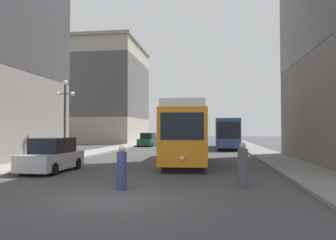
{
  "coord_description": "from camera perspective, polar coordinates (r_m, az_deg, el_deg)",
  "views": [
    {
      "loc": [
        3.2,
        -10.2,
        2.27
      ],
      "look_at": [
        0.45,
        10.17,
        2.88
      ],
      "focal_mm": 34.33,
      "sensor_mm": 36.0,
      "label": 1
    }
  ],
  "objects": [
    {
      "name": "sidewalk_right",
      "position": [
        50.48,
        13.19,
        -4.15
      ],
      "size": [
        2.8,
        120.0,
        0.15
      ],
      "primitive_type": "cube",
      "color": "gray",
      "rests_on": "ground"
    },
    {
      "name": "streetcar",
      "position": [
        22.34,
        3.32,
        -2.14
      ],
      "size": [
        3.07,
        12.41,
        3.89
      ],
      "rotation": [
        0.0,
        0.0,
        0.04
      ],
      "color": "black",
      "rests_on": "ground"
    },
    {
      "name": "transit_bus",
      "position": [
        39.33,
        10.37,
        -2.15
      ],
      "size": [
        2.8,
        12.43,
        3.45
      ],
      "rotation": [
        0.0,
        0.0,
        -0.02
      ],
      "color": "black",
      "rests_on": "ground"
    },
    {
      "name": "ground_plane",
      "position": [
        10.93,
        -9.78,
        -13.67
      ],
      "size": [
        200.0,
        200.0,
        0.0
      ],
      "primitive_type": "plane",
      "color": "#424244"
    },
    {
      "name": "parked_car_left_near",
      "position": [
        43.74,
        -3.55,
        -3.57
      ],
      "size": [
        2.09,
        4.85,
        1.82
      ],
      "rotation": [
        0.0,
        0.0,
        -0.06
      ],
      "color": "black",
      "rests_on": "ground"
    },
    {
      "name": "building_left_corner",
      "position": [
        59.59,
        -12.3,
        4.81
      ],
      "size": [
        15.9,
        16.99,
        17.51
      ],
      "color": "#B2A893",
      "rests_on": "ground"
    },
    {
      "name": "parked_car_left_mid",
      "position": [
        18.49,
        -19.87,
        -6.03
      ],
      "size": [
        1.95,
        4.35,
        1.82
      ],
      "rotation": [
        0.0,
        0.0,
        -0.02
      ],
      "color": "black",
      "rests_on": "ground"
    },
    {
      "name": "pedestrian_crossing_far",
      "position": [
        12.31,
        -8.23,
        -8.65
      ],
      "size": [
        0.37,
        0.37,
        1.67
      ],
      "rotation": [
        0.0,
        0.0,
        2.86
      ],
      "color": "navy",
      "rests_on": "ground"
    },
    {
      "name": "lamp_post_left_near",
      "position": [
        24.22,
        -17.82,
        2.15
      ],
      "size": [
        1.41,
        0.36,
        5.67
      ],
      "color": "#333338",
      "rests_on": "sidewalk_left"
    },
    {
      "name": "sidewalk_left",
      "position": [
        51.49,
        -4.92,
        -4.14
      ],
      "size": [
        2.8,
        120.0,
        0.15
      ],
      "primitive_type": "cube",
      "color": "gray",
      "rests_on": "ground"
    },
    {
      "name": "pedestrian_crossing_near",
      "position": [
        13.19,
        13.14,
        -7.96
      ],
      "size": [
        0.4,
        0.4,
        1.76
      ],
      "rotation": [
        0.0,
        0.0,
        3.66
      ],
      "color": "#4C4C56",
      "rests_on": "ground"
    }
  ]
}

